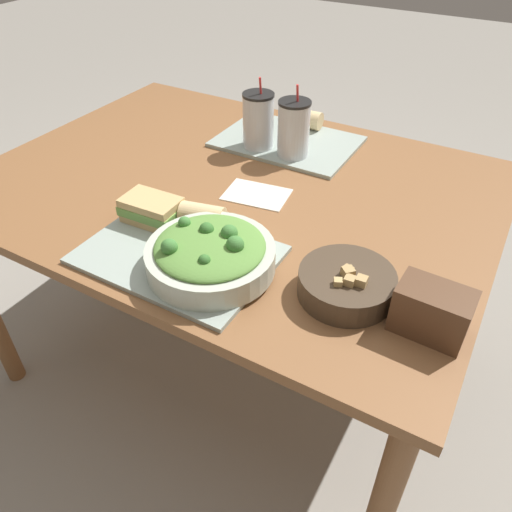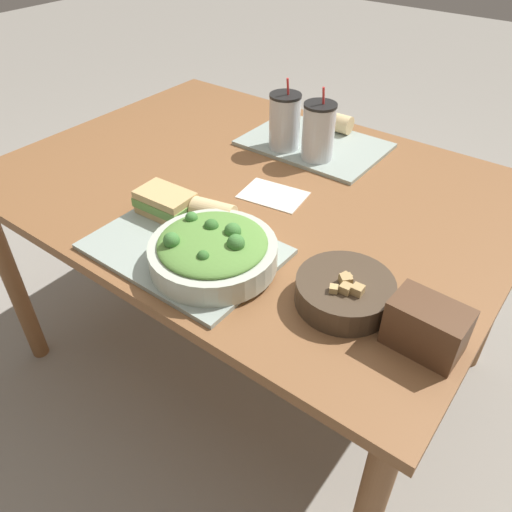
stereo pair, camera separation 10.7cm
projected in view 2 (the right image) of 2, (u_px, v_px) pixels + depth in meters
The scene contains 13 objects.
ground_plane at pixel (253, 356), 1.95m from camera, with size 12.00×12.00×0.00m, color gray.
dining_table at pixel (252, 206), 1.52m from camera, with size 1.48×1.10×0.78m.
tray_near at pixel (184, 249), 1.20m from camera, with size 0.45×0.31×0.01m.
tray_far at pixel (314, 144), 1.65m from camera, with size 0.45×0.31×0.01m.
salad_bowl at pixel (213, 250), 1.12m from camera, with size 0.29×0.29×0.10m.
soup_bowl at pixel (345, 291), 1.04m from camera, with size 0.21×0.21×0.08m.
sandwich_near at pixel (166, 203), 1.29m from camera, with size 0.15×0.10×0.06m.
baguette_near at pixel (214, 213), 1.26m from camera, with size 0.12×0.08×0.06m.
baguette_far at pixel (339, 123), 1.69m from camera, with size 0.09×0.06×0.06m.
drink_cup_dark at pixel (285, 123), 1.57m from camera, with size 0.10×0.10×0.22m.
drink_cup_red at pixel (318, 133), 1.51m from camera, with size 0.10×0.10×0.22m.
chip_bag at pixel (427, 327), 0.94m from camera, with size 0.15×0.10×0.10m.
napkin_folded at pixel (273, 195), 1.40m from camera, with size 0.19×0.15×0.00m.
Camera 2 is at (0.78, -1.02, 1.52)m, focal length 35.00 mm.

